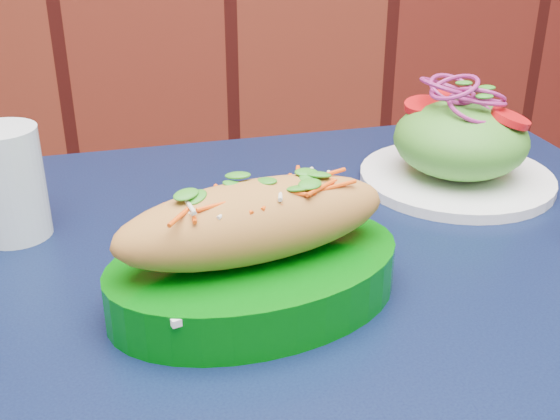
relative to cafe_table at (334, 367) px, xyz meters
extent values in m
cube|color=black|center=(0.00, 0.00, 0.07)|extent=(0.87, 0.87, 0.03)
cylinder|color=black|center=(0.30, 0.36, -0.30)|extent=(0.04, 0.04, 0.72)
cube|color=white|center=(-0.07, -0.01, 0.13)|extent=(0.22, 0.17, 0.01)
ellipsoid|color=#C9853F|center=(-0.07, -0.01, 0.16)|extent=(0.25, 0.13, 0.07)
cylinder|color=white|center=(0.20, 0.20, 0.09)|extent=(0.23, 0.23, 0.01)
ellipsoid|color=#4C992D|center=(0.20, 0.20, 0.14)|extent=(0.15, 0.15, 0.08)
cylinder|color=red|center=(0.24, 0.17, 0.18)|extent=(0.05, 0.05, 0.01)
cylinder|color=red|center=(0.16, 0.23, 0.18)|extent=(0.05, 0.05, 0.01)
cylinder|color=red|center=(0.20, 0.25, 0.18)|extent=(0.05, 0.05, 0.01)
torus|color=#911F69|center=(0.20, 0.20, 0.19)|extent=(0.06, 0.06, 0.01)
torus|color=#911F69|center=(0.20, 0.20, 0.19)|extent=(0.06, 0.06, 0.01)
torus|color=#911F69|center=(0.20, 0.20, 0.20)|extent=(0.06, 0.06, 0.01)
torus|color=#911F69|center=(0.20, 0.20, 0.20)|extent=(0.06, 0.06, 0.01)
torus|color=#911F69|center=(0.20, 0.20, 0.21)|extent=(0.06, 0.06, 0.01)
torus|color=#911F69|center=(0.20, 0.20, 0.21)|extent=(0.06, 0.06, 0.01)
cylinder|color=silver|center=(-0.29, 0.15, 0.14)|extent=(0.07, 0.07, 0.11)
camera|label=1|loc=(-0.14, -0.51, 0.42)|focal=45.00mm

